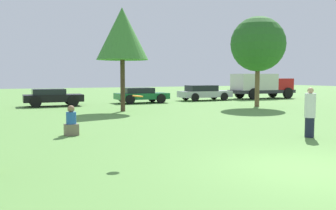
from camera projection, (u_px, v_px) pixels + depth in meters
ground_plane at (315, 170)px, 7.93m from camera, size 120.00×120.00×0.00m
person_catcher at (310, 112)px, 12.16m from camera, size 0.35×0.35×1.64m
frisbee at (138, 96)px, 8.92m from camera, size 0.26×0.26×0.05m
bystander_sitting at (71, 123)px, 12.61m from camera, size 0.45×0.37×1.02m
tree_1 at (122, 34)px, 20.95m from camera, size 2.94×2.94×5.88m
tree_2 at (258, 44)px, 24.36m from camera, size 3.60×3.60×5.93m
parked_car_black at (52, 97)px, 24.94m from camera, size 3.91×2.12×1.17m
parked_car_green at (141, 95)px, 28.04m from camera, size 4.00×2.22×1.16m
parked_car_silver at (204, 92)px, 31.04m from camera, size 4.50×2.04×1.27m
delivery_truck_red at (261, 85)px, 33.68m from camera, size 6.13×2.61×2.23m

